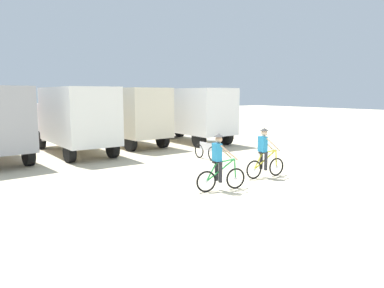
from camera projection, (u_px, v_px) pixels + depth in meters
ground_plane at (260, 195)px, 11.00m from camera, size 120.00×120.00×0.00m
box_truck_white_box at (74, 117)px, 18.27m from camera, size 2.53×6.80×3.35m
box_truck_cream_rv at (127, 113)px, 21.39m from camera, size 2.73×6.87×3.35m
box_truck_avon_van at (190, 112)px, 22.71m from camera, size 2.51×6.80×3.35m
cyclist_orange_shirt at (220, 164)px, 11.36m from camera, size 1.71×0.55×1.82m
cyclist_cowboy_hat at (265, 155)px, 13.15m from camera, size 1.73×0.52×1.82m
bicycle_spare at (206, 151)px, 16.80m from camera, size 0.50×1.73×0.97m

